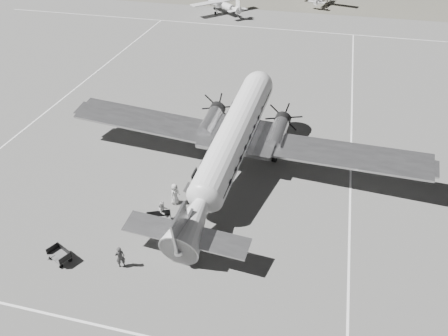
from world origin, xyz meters
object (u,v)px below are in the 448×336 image
dc3_airliner (230,146)px  light_plane_left (223,6)px  baggage_cart_near (159,221)px  ground_crew (120,257)px  ramp_agent (163,211)px  baggage_cart_far (59,256)px  passenger (175,194)px

dc3_airliner → light_plane_left: 46.78m
baggage_cart_near → light_plane_left: bearing=75.3°
ground_crew → ramp_agent: bearing=-136.1°
dc3_airliner → ground_crew: (-4.35, -10.83, -2.06)m
baggage_cart_near → ramp_agent: (0.06, 0.68, 0.34)m
baggage_cart_near → dc3_airliner: bearing=39.7°
dc3_airliner → ground_crew: size_ratio=18.86×
baggage_cart_far → passenger: 8.82m
ramp_agent → passenger: (0.17, 1.98, 0.03)m
baggage_cart_far → ground_crew: ground_crew is taller
ground_crew → baggage_cart_far: bearing=-26.3°
light_plane_left → ramp_agent: (8.66, -51.35, -0.34)m
ground_crew → passenger: passenger is taller
ground_crew → passenger: size_ratio=0.93×
light_plane_left → baggage_cart_near: light_plane_left is taller
light_plane_left → dc3_airliner: bearing=-123.4°
baggage_cart_far → ramp_agent: (4.99, 5.17, 0.41)m
dc3_airliner → ramp_agent: size_ratio=18.14×
dc3_airliner → ground_crew: dc3_airliner is taller
dc3_airliner → ramp_agent: 7.28m
dc3_airliner → baggage_cart_far: dc3_airliner is taller
baggage_cart_far → baggage_cart_near: bearing=67.2°
ground_crew → passenger: 6.76m
ground_crew → ramp_agent: (1.05, 4.67, 0.03)m
light_plane_left → baggage_cart_far: 56.65m
baggage_cart_near → baggage_cart_far: size_ratio=1.17×
baggage_cart_far → ramp_agent: 7.19m
baggage_cart_near → baggage_cart_far: bearing=-161.8°
dc3_airliner → passenger: (-3.14, -4.19, -2.00)m
light_plane_left → baggage_cart_near: 52.74m
light_plane_left → ground_crew: size_ratio=7.09×
ramp_agent → dc3_airliner: bearing=3.8°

